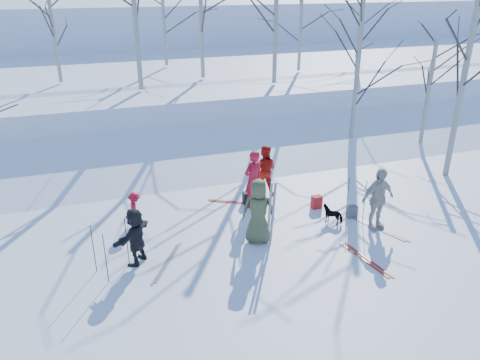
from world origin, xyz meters
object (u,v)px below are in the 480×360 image
object	(u,v)px
skier_redor_behind	(264,170)
backpack_grey	(352,212)
skier_red_north	(253,179)
skier_grey_west	(136,236)
skier_cream_east	(378,199)
skier_olive_center	(258,211)
skier_red_seated	(135,209)
backpack_dark	(248,198)
dog	(333,214)
backpack_red	(317,202)

from	to	relation	value
skier_redor_behind	backpack_grey	distance (m)	3.25
skier_red_north	skier_redor_behind	size ratio (longest dim) A/B	1.11
skier_grey_west	skier_cream_east	bearing A→B (deg)	127.73
skier_olive_center	skier_red_seated	xyz separation A→B (m)	(-3.13, 2.10, -0.42)
skier_red_north	skier_cream_east	world-z (taller)	skier_red_north
skier_grey_west	backpack_dark	bearing A→B (deg)	161.93
skier_red_north	skier_grey_west	xyz separation A→B (m)	(-3.96, -2.08, -0.18)
skier_cream_east	dog	distance (m)	1.41
backpack_grey	backpack_dark	distance (m)	3.35
skier_olive_center	skier_grey_west	xyz separation A→B (m)	(-3.35, 0.02, -0.17)
skier_cream_east	backpack_dark	xyz separation A→B (m)	(-3.03, 2.73, -0.74)
dog	skier_grey_west	bearing A→B (deg)	-44.15
skier_olive_center	skier_grey_west	world-z (taller)	skier_olive_center
backpack_red	skier_grey_west	bearing A→B (deg)	-167.37
skier_red_north	skier_olive_center	bearing A→B (deg)	50.79
skier_redor_behind	skier_grey_west	xyz separation A→B (m)	(-4.68, -2.92, -0.09)
skier_red_north	skier_cream_east	bearing A→B (deg)	117.14
skier_red_north	skier_grey_west	distance (m)	4.48
backpack_red	backpack_grey	size ratio (longest dim) A/B	1.11
skier_olive_center	skier_red_north	distance (m)	2.18
skier_redor_behind	backpack_dark	bearing A→B (deg)	67.73
skier_red_seated	backpack_grey	bearing A→B (deg)	-107.97
skier_olive_center	skier_red_north	world-z (taller)	skier_red_north
dog	backpack_grey	world-z (taller)	dog
skier_red_seated	skier_grey_west	size ratio (longest dim) A/B	0.67
skier_olive_center	skier_redor_behind	size ratio (longest dim) A/B	1.09
dog	backpack_grey	xyz separation A→B (m)	(0.72, 0.09, -0.08)
skier_grey_west	dog	distance (m)	5.93
skier_redor_behind	skier_cream_east	size ratio (longest dim) A/B	0.91
skier_redor_behind	skier_red_seated	bearing A→B (deg)	41.78
skier_redor_behind	backpack_red	bearing A→B (deg)	157.87
skier_olive_center	skier_red_seated	distance (m)	3.79
skier_olive_center	skier_cream_east	bearing A→B (deg)	-166.13
skier_olive_center	backpack_dark	bearing A→B (deg)	-82.97
backpack_red	backpack_grey	distance (m)	1.18
skier_redor_behind	skier_cream_east	bearing A→B (deg)	155.26
skier_grey_west	backpack_dark	size ratio (longest dim) A/B	3.87
skier_redor_behind	backpack_red	distance (m)	2.10
skier_cream_east	skier_grey_west	distance (m)	6.94
skier_cream_east	backpack_dark	bearing A→B (deg)	131.56
skier_olive_center	skier_red_north	size ratio (longest dim) A/B	0.98
backpack_grey	skier_cream_east	bearing A→B (deg)	-69.32
skier_red_north	backpack_dark	xyz separation A→B (m)	(-0.07, 0.26, -0.76)
skier_olive_center	skier_grey_west	distance (m)	3.36
dog	backpack_dark	xyz separation A→B (m)	(-2.01, 2.02, -0.07)
skier_olive_center	dog	distance (m)	2.66
skier_cream_east	backpack_red	xyz separation A→B (m)	(-1.05, 1.71, -0.73)
skier_olive_center	dog	bearing A→B (deg)	-152.80
skier_olive_center	skier_cream_east	size ratio (longest dim) A/B	1.00
dog	backpack_red	bearing A→B (deg)	-135.50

